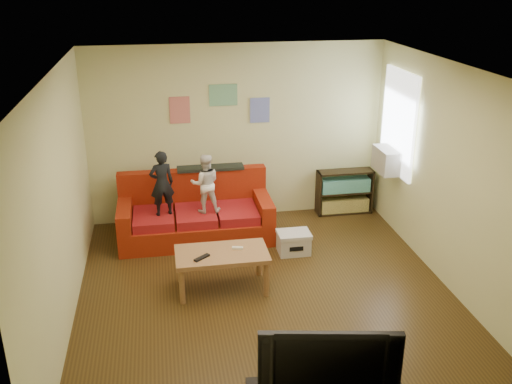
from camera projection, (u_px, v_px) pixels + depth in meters
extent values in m
cube|color=#452F12|center=(267.00, 297.00, 6.89)|extent=(4.50, 5.00, 0.01)
cube|color=white|center=(269.00, 71.00, 5.90)|extent=(4.50, 5.00, 0.01)
cube|color=beige|center=(237.00, 133.00, 8.69)|extent=(4.50, 0.01, 2.70)
cube|color=beige|center=(334.00, 319.00, 4.10)|extent=(4.50, 0.01, 2.70)
cube|color=beige|center=(59.00, 206.00, 6.04)|extent=(0.01, 5.00, 2.70)
cube|color=beige|center=(455.00, 181.00, 6.75)|extent=(0.01, 5.00, 2.70)
cube|color=maroon|center=(196.00, 228.00, 8.32)|extent=(2.19, 0.98, 0.33)
cube|color=maroon|center=(193.00, 189.00, 8.51)|extent=(2.19, 0.20, 0.60)
cube|color=maroon|center=(125.00, 214.00, 8.05)|extent=(0.20, 0.98, 0.27)
cube|color=maroon|center=(263.00, 204.00, 8.37)|extent=(0.20, 0.98, 0.27)
cube|color=maroon|center=(154.00, 218.00, 8.07)|extent=(0.57, 0.74, 0.13)
cube|color=maroon|center=(196.00, 216.00, 8.17)|extent=(0.57, 0.74, 0.13)
cube|color=maroon|center=(237.00, 213.00, 8.26)|extent=(0.57, 0.74, 0.13)
cube|color=black|center=(210.00, 168.00, 8.44)|extent=(0.98, 0.24, 0.04)
imported|color=black|center=(162.00, 183.00, 7.88)|extent=(0.38, 0.29, 0.93)
imported|color=white|center=(205.00, 183.00, 7.99)|extent=(0.42, 0.33, 0.85)
cube|color=#A26F43|center=(222.00, 254.00, 6.89)|extent=(1.12, 0.62, 0.06)
cylinder|color=#A26F43|center=(182.00, 287.00, 6.67)|extent=(0.07, 0.07, 0.45)
cylinder|color=#A26F43|center=(266.00, 279.00, 6.83)|extent=(0.07, 0.07, 0.45)
cylinder|color=#A26F43|center=(180.00, 266.00, 7.13)|extent=(0.07, 0.07, 0.45)
cylinder|color=#A26F43|center=(259.00, 260.00, 7.29)|extent=(0.07, 0.07, 0.45)
cube|color=black|center=(202.00, 258.00, 6.73)|extent=(0.20, 0.18, 0.02)
cube|color=white|center=(238.00, 248.00, 6.95)|extent=(0.14, 0.07, 0.03)
cube|color=black|center=(318.00, 193.00, 9.07)|extent=(0.03, 0.27, 0.71)
cube|color=black|center=(370.00, 190.00, 9.21)|extent=(0.03, 0.27, 0.71)
cube|color=black|center=(343.00, 211.00, 9.26)|extent=(0.89, 0.27, 0.03)
cube|color=black|center=(346.00, 172.00, 9.01)|extent=(0.89, 0.27, 0.03)
cube|color=black|center=(344.00, 192.00, 9.14)|extent=(0.84, 0.27, 0.02)
cube|color=olive|center=(344.00, 205.00, 9.22)|extent=(0.78, 0.22, 0.21)
cube|color=teal|center=(345.00, 185.00, 9.09)|extent=(0.78, 0.22, 0.21)
cube|color=white|center=(399.00, 123.00, 8.15)|extent=(0.04, 1.08, 1.48)
cube|color=#B7B2A3|center=(387.00, 160.00, 8.34)|extent=(0.28, 0.55, 0.35)
cube|color=#D87266|center=(180.00, 110.00, 8.39)|extent=(0.30, 0.01, 0.40)
cube|color=#72B27F|center=(223.00, 95.00, 8.42)|extent=(0.42, 0.01, 0.32)
cube|color=#727FCC|center=(260.00, 110.00, 8.60)|extent=(0.30, 0.01, 0.38)
cube|color=silver|center=(294.00, 244.00, 7.91)|extent=(0.43, 0.32, 0.26)
cube|color=silver|center=(294.00, 234.00, 7.85)|extent=(0.45, 0.34, 0.05)
cube|color=black|center=(296.00, 249.00, 7.75)|extent=(0.19, 0.00, 0.06)
imported|color=black|center=(328.00, 358.00, 4.54)|extent=(1.13, 0.35, 0.65)
sphere|color=beige|center=(295.00, 247.00, 8.00)|extent=(0.10, 0.10, 0.09)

